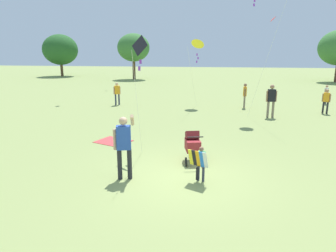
# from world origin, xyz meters

# --- Properties ---
(ground_plane) EXTENTS (120.00, 120.00, 0.00)m
(ground_plane) POSITION_xyz_m (0.00, 0.00, 0.00)
(ground_plane) COLOR #849351
(treeline_distant) EXTENTS (44.12, 7.39, 5.78)m
(treeline_distant) POSITION_xyz_m (2.00, 30.57, 3.68)
(treeline_distant) COLOR brown
(treeline_distant) RESTS_ON ground
(child_with_butterfly_kite) EXTENTS (0.57, 0.46, 0.99)m
(child_with_butterfly_kite) POSITION_xyz_m (0.53, -0.24, 0.60)
(child_with_butterfly_kite) COLOR #33384C
(child_with_butterfly_kite) RESTS_ON ground
(person_adult_flyer) EXTENTS (0.59, 0.63, 1.86)m
(person_adult_flyer) POSITION_xyz_m (-1.56, -0.38, 1.07)
(person_adult_flyer) COLOR #232328
(person_adult_flyer) RESTS_ON ground
(stroller) EXTENTS (0.68, 1.12, 1.03)m
(stroller) POSITION_xyz_m (0.21, 1.28, 0.61)
(stroller) COLOR black
(stroller) RESTS_ON ground
(kite_adult_black) EXTENTS (0.65, 2.38, 4.01)m
(kite_adult_black) POSITION_xyz_m (-1.61, 1.84, 3.50)
(kite_adult_black) COLOR black
(kite_adult_black) RESTS_ON ground
(kite_orange_delta) EXTENTS (0.98, 3.96, 4.22)m
(kite_orange_delta) POSITION_xyz_m (-0.30, 11.63, 3.89)
(kite_orange_delta) COLOR yellow
(kite_orange_delta) RESTS_ON ground
(person_red_shirt) EXTENTS (0.23, 0.49, 1.53)m
(person_red_shirt) POSITION_xyz_m (2.72, 11.27, 0.90)
(person_red_shirt) COLOR #7F705B
(person_red_shirt) RESTS_ON ground
(person_sitting_far) EXTENTS (0.41, 0.34, 1.48)m
(person_sitting_far) POSITION_xyz_m (-5.48, 11.09, 0.87)
(person_sitting_far) COLOR #33384C
(person_sitting_far) RESTS_ON ground
(person_couple_left) EXTENTS (0.30, 0.34, 1.28)m
(person_couple_left) POSITION_xyz_m (8.22, 13.49, 0.75)
(person_couple_left) COLOR #4C4C51
(person_couple_left) RESTS_ON ground
(person_kid_running) EXTENTS (0.56, 0.29, 1.77)m
(person_kid_running) POSITION_xyz_m (3.84, 8.60, 1.04)
(person_kid_running) COLOR #7F705B
(person_kid_running) RESTS_ON ground
(person_back_turned) EXTENTS (0.41, 0.30, 1.40)m
(person_back_turned) POSITION_xyz_m (7.11, 10.13, 0.82)
(person_back_turned) COLOR #232328
(person_back_turned) RESTS_ON ground
(picnic_blanket) EXTENTS (1.54, 1.41, 0.02)m
(picnic_blanket) POSITION_xyz_m (-3.05, 3.01, 0.01)
(picnic_blanket) COLOR #CC3D3D
(picnic_blanket) RESTS_ON ground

